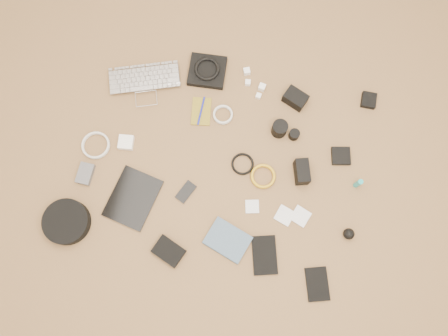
% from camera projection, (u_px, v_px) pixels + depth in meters
% --- Properties ---
extents(room_shell, '(4.04, 4.04, 2.58)m').
position_uv_depth(room_shell, '(209.00, 27.00, 0.95)').
color(room_shell, olive).
rests_on(room_shell, ground).
extents(laptop, '(0.43, 0.36, 0.03)m').
position_uv_depth(laptop, '(145.00, 88.00, 2.25)').
color(laptop, '#B8B7BC').
rests_on(laptop, ground).
extents(headphone_pouch, '(0.20, 0.19, 0.03)m').
position_uv_depth(headphone_pouch, '(207.00, 71.00, 2.27)').
color(headphone_pouch, black).
rests_on(headphone_pouch, ground).
extents(headphones, '(0.16, 0.16, 0.02)m').
position_uv_depth(headphones, '(207.00, 69.00, 2.24)').
color(headphones, black).
rests_on(headphones, headphone_pouch).
extents(charger_a, '(0.04, 0.04, 0.03)m').
position_uv_depth(charger_a, '(247.00, 71.00, 2.27)').
color(charger_a, white).
rests_on(charger_a, ground).
extents(charger_b, '(0.03, 0.03, 0.03)m').
position_uv_depth(charger_b, '(248.00, 83.00, 2.26)').
color(charger_b, white).
rests_on(charger_b, ground).
extents(charger_c, '(0.04, 0.04, 0.03)m').
position_uv_depth(charger_c, '(262.00, 87.00, 2.25)').
color(charger_c, white).
rests_on(charger_c, ground).
extents(charger_d, '(0.03, 0.03, 0.02)m').
position_uv_depth(charger_d, '(258.00, 96.00, 2.24)').
color(charger_d, white).
rests_on(charger_d, ground).
extents(dslr_camera, '(0.13, 0.12, 0.07)m').
position_uv_depth(dslr_camera, '(295.00, 98.00, 2.21)').
color(dslr_camera, black).
rests_on(dslr_camera, ground).
extents(lens_pouch, '(0.07, 0.08, 0.03)m').
position_uv_depth(lens_pouch, '(369.00, 100.00, 2.23)').
color(lens_pouch, black).
rests_on(lens_pouch, ground).
extents(notebook_olive, '(0.12, 0.16, 0.01)m').
position_uv_depth(notebook_olive, '(201.00, 111.00, 2.23)').
color(notebook_olive, olive).
rests_on(notebook_olive, ground).
extents(pen_blue, '(0.01, 0.15, 0.01)m').
position_uv_depth(pen_blue, '(201.00, 111.00, 2.22)').
color(pen_blue, '#151BAC').
rests_on(pen_blue, notebook_olive).
extents(cable_white_a, '(0.12, 0.12, 0.01)m').
position_uv_depth(cable_white_a, '(223.00, 115.00, 2.22)').
color(cable_white_a, silver).
rests_on(cable_white_a, ground).
extents(lens_a, '(0.10, 0.10, 0.08)m').
position_uv_depth(lens_a, '(280.00, 129.00, 2.17)').
color(lens_a, black).
rests_on(lens_a, ground).
extents(lens_b, '(0.07, 0.07, 0.05)m').
position_uv_depth(lens_b, '(294.00, 135.00, 2.18)').
color(lens_b, black).
rests_on(lens_b, ground).
extents(card_reader, '(0.11, 0.11, 0.02)m').
position_uv_depth(card_reader, '(341.00, 156.00, 2.17)').
color(card_reader, black).
rests_on(card_reader, ground).
extents(power_brick, '(0.08, 0.08, 0.03)m').
position_uv_depth(power_brick, '(126.00, 142.00, 2.18)').
color(power_brick, white).
rests_on(power_brick, ground).
extents(cable_white_b, '(0.16, 0.16, 0.01)m').
position_uv_depth(cable_white_b, '(96.00, 146.00, 2.18)').
color(cable_white_b, silver).
rests_on(cable_white_b, ground).
extents(cable_black, '(0.15, 0.15, 0.01)m').
position_uv_depth(cable_black, '(243.00, 164.00, 2.16)').
color(cable_black, black).
rests_on(cable_black, ground).
extents(cable_yellow, '(0.16, 0.16, 0.01)m').
position_uv_depth(cable_yellow, '(263.00, 177.00, 2.15)').
color(cable_yellow, gold).
rests_on(cable_yellow, ground).
extents(flash, '(0.09, 0.13, 0.09)m').
position_uv_depth(flash, '(302.00, 172.00, 2.11)').
color(flash, black).
rests_on(flash, ground).
extents(lens_cleaner, '(0.03, 0.03, 0.09)m').
position_uv_depth(lens_cleaner, '(358.00, 183.00, 2.10)').
color(lens_cleaner, '#19A2A7').
rests_on(lens_cleaner, ground).
extents(battery_charger, '(0.07, 0.11, 0.03)m').
position_uv_depth(battery_charger, '(85.00, 174.00, 2.14)').
color(battery_charger, '#545459').
rests_on(battery_charger, ground).
extents(tablet, '(0.25, 0.30, 0.01)m').
position_uv_depth(tablet, '(133.00, 198.00, 2.12)').
color(tablet, black).
rests_on(tablet, ground).
extents(phone, '(0.09, 0.12, 0.01)m').
position_uv_depth(phone, '(186.00, 192.00, 2.13)').
color(phone, black).
rests_on(phone, ground).
extents(filter_case_left, '(0.08, 0.08, 0.01)m').
position_uv_depth(filter_case_left, '(252.00, 207.00, 2.11)').
color(filter_case_left, silver).
rests_on(filter_case_left, ground).
extents(filter_case_mid, '(0.10, 0.10, 0.01)m').
position_uv_depth(filter_case_mid, '(284.00, 215.00, 2.10)').
color(filter_case_mid, silver).
rests_on(filter_case_mid, ground).
extents(filter_case_right, '(0.10, 0.10, 0.01)m').
position_uv_depth(filter_case_right, '(300.00, 216.00, 2.10)').
color(filter_case_right, silver).
rests_on(filter_case_right, ground).
extents(air_blower, '(0.06, 0.06, 0.05)m').
position_uv_depth(air_blower, '(349.00, 234.00, 2.06)').
color(air_blower, black).
rests_on(air_blower, ground).
extents(headphone_case, '(0.29, 0.29, 0.06)m').
position_uv_depth(headphone_case, '(67.00, 222.00, 2.07)').
color(headphone_case, black).
rests_on(headphone_case, ground).
extents(drive_case, '(0.16, 0.14, 0.03)m').
position_uv_depth(drive_case, '(169.00, 251.00, 2.05)').
color(drive_case, black).
rests_on(drive_case, ground).
extents(paperback, '(0.23, 0.20, 0.02)m').
position_uv_depth(paperback, '(220.00, 254.00, 2.05)').
color(paperback, '#455C74').
rests_on(paperback, ground).
extents(notebook_black_a, '(0.16, 0.21, 0.01)m').
position_uv_depth(notebook_black_a, '(265.00, 255.00, 2.06)').
color(notebook_black_a, black).
rests_on(notebook_black_a, ground).
extents(notebook_black_b, '(0.14, 0.18, 0.01)m').
position_uv_depth(notebook_black_b, '(317.00, 284.00, 2.03)').
color(notebook_black_b, black).
rests_on(notebook_black_b, ground).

